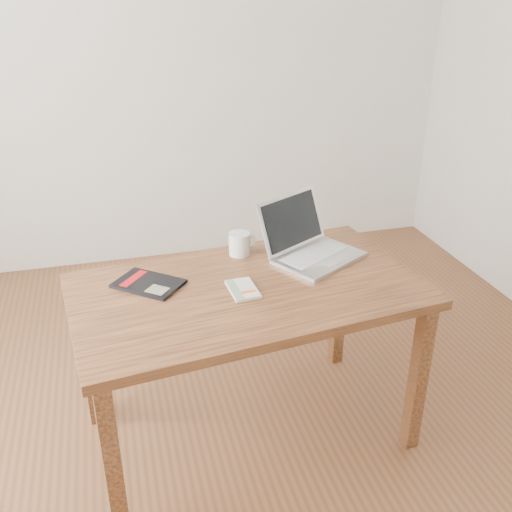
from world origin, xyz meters
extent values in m
plane|color=brown|center=(0.00, 0.00, 0.00)|extent=(4.00, 4.00, 0.00)
cube|color=silver|center=(0.00, 2.00, 1.35)|extent=(4.00, 0.04, 2.70)
cube|color=#56311A|center=(0.09, 0.05, 0.73)|extent=(1.45, 0.94, 0.04)
cube|color=#56311A|center=(-0.49, -0.36, 0.35)|extent=(0.07, 0.07, 0.71)
cube|color=#56311A|center=(0.75, -0.21, 0.35)|extent=(0.07, 0.07, 0.71)
cube|color=#56311A|center=(-0.57, 0.31, 0.35)|extent=(0.07, 0.07, 0.71)
cube|color=#56311A|center=(0.67, 0.45, 0.35)|extent=(0.07, 0.07, 0.71)
cube|color=beige|center=(0.06, 0.02, 0.76)|extent=(0.11, 0.17, 0.01)
cube|color=silver|center=(0.06, 0.02, 0.76)|extent=(0.11, 0.17, 0.01)
cube|color=gray|center=(0.03, 0.02, 0.76)|extent=(0.04, 0.16, 0.00)
cube|color=#D7580F|center=(0.08, -0.02, 0.76)|extent=(0.06, 0.02, 0.00)
cube|color=black|center=(-0.29, 0.16, 0.76)|extent=(0.31, 0.30, 0.01)
cube|color=#A90C10|center=(-0.35, 0.21, 0.76)|extent=(0.12, 0.13, 0.00)
cube|color=gray|center=(-0.26, 0.09, 0.76)|extent=(0.10, 0.10, 0.00)
cube|color=silver|center=(0.45, 0.20, 0.76)|extent=(0.44, 0.40, 0.02)
cube|color=silver|center=(0.43, 0.23, 0.77)|extent=(0.34, 0.27, 0.00)
cube|color=#BCBCC1|center=(0.49, 0.14, 0.77)|extent=(0.12, 0.10, 0.00)
cube|color=silver|center=(0.37, 0.35, 0.88)|extent=(0.36, 0.26, 0.23)
cube|color=black|center=(0.37, 0.35, 0.88)|extent=(0.32, 0.23, 0.20)
cylinder|color=white|center=(0.13, 0.35, 0.80)|extent=(0.09, 0.09, 0.10)
cylinder|color=black|center=(0.13, 0.35, 0.85)|extent=(0.08, 0.08, 0.01)
torus|color=white|center=(0.18, 0.37, 0.80)|extent=(0.07, 0.04, 0.07)
camera|label=1|loc=(-0.39, -1.87, 1.85)|focal=40.00mm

